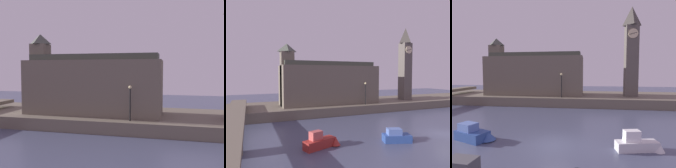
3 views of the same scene
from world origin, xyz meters
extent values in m
cube|color=#6B6051|center=(0.00, 20.00, 0.75)|extent=(70.00, 12.00, 1.50)
cube|color=#6B6051|center=(-7.15, 18.98, 4.97)|extent=(17.56, 6.02, 6.95)
cube|color=#6B6051|center=(-14.86, 18.98, 6.12)|extent=(2.14, 2.14, 9.24)
pyramid|color=#474C42|center=(-14.86, 18.98, 11.42)|extent=(2.35, 2.35, 1.37)
cube|color=#42473D|center=(-7.15, 18.98, 8.85)|extent=(16.68, 3.61, 0.80)
cylinder|color=black|center=(-1.71, 15.23, 3.31)|extent=(0.16, 0.16, 3.62)
sphere|color=#F2E099|center=(-1.71, 15.23, 5.30)|extent=(0.36, 0.36, 0.36)
camera|label=1|loc=(2.81, -11.93, 7.30)|focal=39.65mm
camera|label=2|loc=(-20.84, -17.21, 6.98)|focal=33.62mm
camera|label=3|loc=(2.45, -13.12, 5.55)|focal=28.24mm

